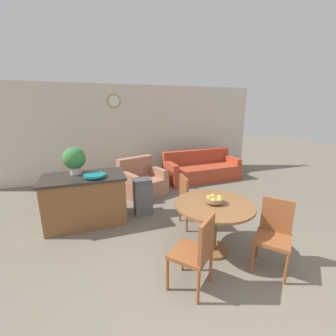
{
  "coord_description": "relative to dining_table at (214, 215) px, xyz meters",
  "views": [
    {
      "loc": [
        -1.19,
        -1.47,
        2.08
      ],
      "look_at": [
        0.17,
        2.4,
        0.96
      ],
      "focal_mm": 24.0,
      "sensor_mm": 36.0,
      "label": 1
    }
  ],
  "objects": [
    {
      "name": "kitchen_island",
      "position": [
        -1.75,
        1.55,
        -0.14
      ],
      "size": [
        1.42,
        0.83,
        0.9
      ],
      "color": "brown",
      "rests_on": "ground_plane"
    },
    {
      "name": "wall_back",
      "position": [
        -0.4,
        4.17,
        0.76
      ],
      "size": [
        8.0,
        0.09,
        2.7
      ],
      "color": "beige",
      "rests_on": "ground_plane"
    },
    {
      "name": "dining_chair_near_left",
      "position": [
        -0.56,
        -0.57,
        -0.07
      ],
      "size": [
        0.59,
        0.59,
        0.93
      ],
      "rotation": [
        0.0,
        0.0,
        6.99
      ],
      "color": "brown",
      "rests_on": "ground_plane"
    },
    {
      "name": "fruit_bowl",
      "position": [
        0.0,
        0.0,
        0.23
      ],
      "size": [
        0.25,
        0.25,
        0.11
      ],
      "color": "olive",
      "rests_on": "dining_table"
    },
    {
      "name": "dining_chair_far_side",
      "position": [
        -0.01,
        0.8,
        -0.07
      ],
      "size": [
        0.45,
        0.45,
        0.93
      ],
      "rotation": [
        0.0,
        0.0,
        4.63
      ],
      "color": "brown",
      "rests_on": "ground_plane"
    },
    {
      "name": "dining_chair_near_right",
      "position": [
        0.57,
        -0.56,
        -0.07
      ],
      "size": [
        0.59,
        0.59,
        0.93
      ],
      "rotation": [
        0.0,
        0.0,
        8.56
      ],
      "color": "brown",
      "rests_on": "ground_plane"
    },
    {
      "name": "couch",
      "position": [
        1.46,
        3.18,
        -0.3
      ],
      "size": [
        2.22,
        1.01,
        0.83
      ],
      "rotation": [
        0.0,
        0.0,
        0.05
      ],
      "color": "#B24228",
      "rests_on": "ground_plane"
    },
    {
      "name": "trash_bin",
      "position": [
        -0.69,
        1.54,
        -0.23
      ],
      "size": [
        0.34,
        0.28,
        0.73
      ],
      "color": "#56565B",
      "rests_on": "ground_plane"
    },
    {
      "name": "armchair",
      "position": [
        -0.47,
        2.62,
        -0.3
      ],
      "size": [
        1.18,
        1.13,
        0.87
      ],
      "rotation": [
        0.0,
        0.0,
        0.36
      ],
      "color": "#A87056",
      "rests_on": "ground_plane"
    },
    {
      "name": "teal_bowl",
      "position": [
        -1.56,
        1.37,
        0.35
      ],
      "size": [
        0.37,
        0.37,
        0.06
      ],
      "color": "#147A7F",
      "rests_on": "kitchen_island"
    },
    {
      "name": "ground_plane",
      "position": [
        -0.4,
        -1.07,
        -0.59
      ],
      "size": [
        24.0,
        24.0,
        0.0
      ],
      "primitive_type": "plane",
      "color": "#706656"
    },
    {
      "name": "potted_plant",
      "position": [
        -1.88,
        1.73,
        0.58
      ],
      "size": [
        0.4,
        0.4,
        0.49
      ],
      "color": "beige",
      "rests_on": "kitchen_island"
    },
    {
      "name": "dining_table",
      "position": [
        0.0,
        0.0,
        0.0
      ],
      "size": [
        1.12,
        1.12,
        0.76
      ],
      "color": "brown",
      "rests_on": "ground_plane"
    }
  ]
}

